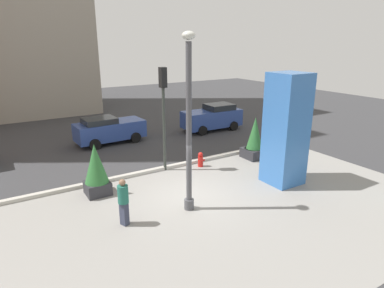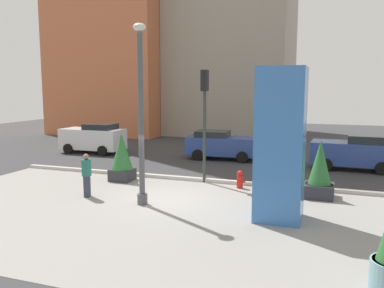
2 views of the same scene
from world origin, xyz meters
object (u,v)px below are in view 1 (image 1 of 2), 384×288
(traffic_light_corner, at_px, (163,103))
(car_passing_lane, at_px, (109,129))
(car_curb_west, at_px, (213,117))
(pedestrian_crossing, at_px, (123,200))
(potted_plant_mid_plaza, at_px, (96,170))
(art_pillar_blue, at_px, (286,130))
(potted_plant_curbside, at_px, (255,140))
(lamp_post, at_px, (189,129))
(fire_hydrant, at_px, (201,160))

(traffic_light_corner, bearing_deg, car_passing_lane, 97.94)
(car_curb_west, relative_size, car_passing_lane, 1.00)
(pedestrian_crossing, bearing_deg, car_curb_west, 42.05)
(potted_plant_mid_plaza, bearing_deg, art_pillar_blue, -22.61)
(traffic_light_corner, height_order, pedestrian_crossing, traffic_light_corner)
(car_passing_lane, bearing_deg, art_pillar_blue, -65.04)
(potted_plant_curbside, relative_size, car_curb_west, 0.53)
(potted_plant_mid_plaza, distance_m, traffic_light_corner, 4.30)
(pedestrian_crossing, bearing_deg, car_passing_lane, 74.49)
(lamp_post, bearing_deg, fire_hydrant, 51.48)
(lamp_post, height_order, potted_plant_curbside, lamp_post)
(art_pillar_blue, xyz_separation_m, potted_plant_curbside, (1.11, 3.09, -1.40))
(traffic_light_corner, distance_m, car_passing_lane, 6.38)
(fire_hydrant, distance_m, car_curb_west, 7.28)
(potted_plant_curbside, height_order, traffic_light_corner, traffic_light_corner)
(potted_plant_mid_plaza, distance_m, car_passing_lane, 7.31)
(lamp_post, bearing_deg, potted_plant_curbside, 27.51)
(car_curb_west, bearing_deg, art_pillar_blue, -105.91)
(potted_plant_curbside, bearing_deg, fire_hydrant, 172.91)
(potted_plant_mid_plaza, height_order, car_curb_west, potted_plant_mid_plaza)
(potted_plant_mid_plaza, relative_size, car_curb_west, 0.51)
(fire_hydrant, distance_m, traffic_light_corner, 3.42)
(art_pillar_blue, bearing_deg, fire_hydrant, 120.42)
(traffic_light_corner, bearing_deg, lamp_post, -104.69)
(potted_plant_mid_plaza, xyz_separation_m, traffic_light_corner, (3.56, 0.94, 2.22))
(fire_hydrant, bearing_deg, traffic_light_corner, 163.37)
(potted_plant_mid_plaza, xyz_separation_m, potted_plant_curbside, (8.42, 0.04, -0.07))
(traffic_light_corner, bearing_deg, car_curb_west, 38.68)
(potted_plant_curbside, bearing_deg, potted_plant_mid_plaza, -179.73)
(art_pillar_blue, relative_size, pedestrian_crossing, 2.86)
(potted_plant_curbside, distance_m, pedestrian_crossing, 8.83)
(car_curb_west, distance_m, pedestrian_crossing, 13.24)
(traffic_light_corner, xyz_separation_m, pedestrian_crossing, (-3.48, -3.78, -2.36))
(potted_plant_mid_plaza, relative_size, fire_hydrant, 2.85)
(car_passing_lane, bearing_deg, traffic_light_corner, -82.06)
(potted_plant_mid_plaza, bearing_deg, pedestrian_crossing, -88.48)
(potted_plant_curbside, distance_m, traffic_light_corner, 5.46)
(traffic_light_corner, height_order, car_curb_west, traffic_light_corner)
(fire_hydrant, height_order, traffic_light_corner, traffic_light_corner)
(car_curb_west, bearing_deg, potted_plant_curbside, -103.90)
(traffic_light_corner, distance_m, car_curb_west, 8.47)
(potted_plant_mid_plaza, bearing_deg, fire_hydrant, 4.68)
(lamp_post, relative_size, art_pillar_blue, 1.32)
(potted_plant_mid_plaza, relative_size, potted_plant_curbside, 0.96)
(fire_hydrant, xyz_separation_m, traffic_light_corner, (-1.72, 0.51, 2.92))
(fire_hydrant, bearing_deg, art_pillar_blue, -59.58)
(lamp_post, xyz_separation_m, traffic_light_corner, (1.04, 3.98, 0.21))
(lamp_post, relative_size, traffic_light_corner, 1.29)
(art_pillar_blue, xyz_separation_m, traffic_light_corner, (-3.76, 3.99, 0.89))
(potted_plant_curbside, xyz_separation_m, pedestrian_crossing, (-8.35, -2.88, -0.06))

